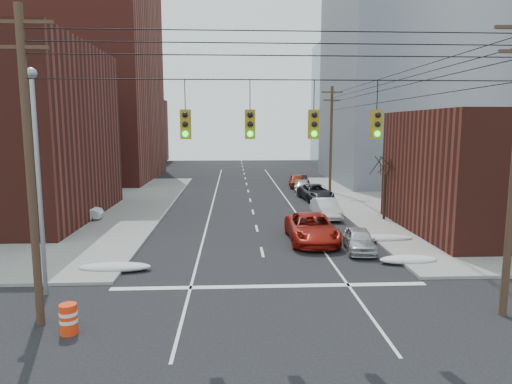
{
  "coord_description": "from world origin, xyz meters",
  "views": [
    {
      "loc": [
        -1.58,
        -12.81,
        7.07
      ],
      "look_at": [
        -0.2,
        14.91,
        3.0
      ],
      "focal_mm": 32.0,
      "sensor_mm": 36.0,
      "label": 1
    }
  ],
  "objects": [
    {
      "name": "street_light",
      "position": [
        -9.5,
        6.0,
        5.54
      ],
      "size": [
        0.44,
        0.44,
        9.32
      ],
      "color": "gray",
      "rests_on": "ground"
    },
    {
      "name": "red_pickup",
      "position": [
        3.17,
        14.22,
        0.84
      ],
      "size": [
        2.82,
        6.08,
        1.69
      ],
      "primitive_type": "imported",
      "rotation": [
        0.0,
        0.0,
        -0.0
      ],
      "color": "#9C170E",
      "rests_on": "ground"
    },
    {
      "name": "snow_nw",
      "position": [
        -7.4,
        9.0,
        0.21
      ],
      "size": [
        3.5,
        1.08,
        0.42
      ],
      "primitive_type": "ellipsoid",
      "color": "silver",
      "rests_on": "ground"
    },
    {
      "name": "snow_ne",
      "position": [
        7.4,
        9.5,
        0.21
      ],
      "size": [
        3.0,
        1.08,
        0.42
      ],
      "primitive_type": "ellipsoid",
      "color": "silver",
      "rests_on": "ground"
    },
    {
      "name": "parked_car_b",
      "position": [
        5.5,
        21.33,
        0.73
      ],
      "size": [
        1.76,
        4.52,
        1.47
      ],
      "primitive_type": "imported",
      "rotation": [
        0.0,
        0.0,
        0.05
      ],
      "color": "silver",
      "rests_on": "ground"
    },
    {
      "name": "lot_car_a",
      "position": [
        -13.27,
        20.79,
        0.79
      ],
      "size": [
        3.94,
        1.46,
        1.29
      ],
      "primitive_type": "imported",
      "rotation": [
        0.0,
        0.0,
        1.59
      ],
      "color": "silver",
      "rests_on": "sidewalk_nw"
    },
    {
      "name": "parked_car_d",
      "position": [
        5.67,
        34.1,
        0.62
      ],
      "size": [
        2.01,
        4.35,
        1.23
      ],
      "primitive_type": "imported",
      "rotation": [
        0.0,
        0.0,
        -0.07
      ],
      "color": "#ABAAAF",
      "rests_on": "ground"
    },
    {
      "name": "bare_tree",
      "position": [
        9.59,
        20.0,
        2.32
      ],
      "size": [
        2.09,
        2.2,
        4.93
      ],
      "color": "black",
      "rests_on": "ground"
    },
    {
      "name": "parked_car_a",
      "position": [
        5.5,
        11.92,
        0.66
      ],
      "size": [
        1.99,
        4.01,
        1.32
      ],
      "primitive_type": "imported",
      "rotation": [
        0.0,
        0.0,
        -0.12
      ],
      "color": "#B6B6BB",
      "rests_on": "ground"
    },
    {
      "name": "lot_car_c",
      "position": [
        -18.38,
        23.42,
        0.84
      ],
      "size": [
        4.78,
        1.98,
        1.38
      ],
      "primitive_type": "imported",
      "rotation": [
        0.0,
        0.0,
        1.56
      ],
      "color": "black",
      "rests_on": "sidewalk_nw"
    },
    {
      "name": "building_glass",
      "position": [
        24.0,
        70.0,
        11.0
      ],
      "size": [
        20.0,
        18.0,
        22.0
      ],
      "primitive_type": "cube",
      "color": "gray",
      "rests_on": "ground"
    },
    {
      "name": "construction_barrel",
      "position": [
        -7.24,
        2.23,
        0.54
      ],
      "size": [
        0.78,
        0.78,
        1.05
      ],
      "rotation": [
        0.0,
        0.0,
        0.36
      ],
      "color": "#FD340D",
      "rests_on": "ground"
    },
    {
      "name": "parked_car_e",
      "position": [
        5.71,
        38.88,
        0.75
      ],
      "size": [
        2.07,
        4.49,
        1.49
      ],
      "primitive_type": "imported",
      "rotation": [
        0.0,
        0.0,
        -0.07
      ],
      "color": "maroon",
      "rests_on": "ground"
    },
    {
      "name": "parked_car_f",
      "position": [
        6.4,
        40.43,
        0.62
      ],
      "size": [
        1.55,
        3.84,
        1.24
      ],
      "primitive_type": "imported",
      "rotation": [
        0.0,
        0.0,
        0.06
      ],
      "color": "black",
      "rests_on": "ground"
    },
    {
      "name": "snow_east_far",
      "position": [
        7.4,
        14.0,
        0.21
      ],
      "size": [
        4.0,
        1.08,
        0.42
      ],
      "primitive_type": "ellipsoid",
      "color": "silver",
      "rests_on": "ground"
    },
    {
      "name": "utility_pole_far",
      "position": [
        8.5,
        34.0,
        5.78
      ],
      "size": [
        2.2,
        0.28,
        11.0
      ],
      "color": "#473323",
      "rests_on": "ground"
    },
    {
      "name": "ground",
      "position": [
        0.0,
        0.0,
        0.0
      ],
      "size": [
        160.0,
        160.0,
        0.0
      ],
      "primitive_type": "plane",
      "color": "black",
      "rests_on": "ground"
    },
    {
      "name": "lot_car_b",
      "position": [
        -15.46,
        23.31,
        0.76
      ],
      "size": [
        4.87,
        3.71,
        1.23
      ],
      "primitive_type": "imported",
      "rotation": [
        0.0,
        0.0,
        2.01
      ],
      "color": "#B8B9BE",
      "rests_on": "sidewalk_nw"
    },
    {
      "name": "building_brick_tall",
      "position": [
        -24.0,
        48.0,
        15.0
      ],
      "size": [
        24.0,
        20.0,
        30.0
      ],
      "primitive_type": "cube",
      "color": "maroon",
      "rests_on": "ground"
    },
    {
      "name": "traffic_signals",
      "position": [
        0.1,
        2.97,
        7.17
      ],
      "size": [
        17.0,
        0.42,
        2.02
      ],
      "color": "black",
      "rests_on": "ground"
    },
    {
      "name": "building_brick_far",
      "position": [
        -26.0,
        74.0,
        6.0
      ],
      "size": [
        22.0,
        18.0,
        12.0
      ],
      "primitive_type": "cube",
      "color": "#4D1D17",
      "rests_on": "ground"
    },
    {
      "name": "building_office",
      "position": [
        22.0,
        44.0,
        12.5
      ],
      "size": [
        22.0,
        20.0,
        25.0
      ],
      "primitive_type": "cube",
      "color": "gray",
      "rests_on": "ground"
    },
    {
      "name": "lot_car_d",
      "position": [
        -19.31,
        27.96,
        0.87
      ],
      "size": [
        4.57,
        3.12,
        1.44
      ],
      "primitive_type": "imported",
      "rotation": [
        0.0,
        0.0,
        1.2
      ],
      "color": "#B0AFB4",
      "rests_on": "sidewalk_nw"
    },
    {
      "name": "parked_car_c",
      "position": [
        6.22,
        29.82,
        0.75
      ],
      "size": [
        3.07,
        5.61,
        1.49
      ],
      "primitive_type": "imported",
      "rotation": [
        0.0,
        0.0,
        0.11
      ],
      "color": "black",
      "rests_on": "ground"
    },
    {
      "name": "utility_pole_left",
      "position": [
        -8.5,
        3.0,
        5.78
      ],
      "size": [
        2.2,
        0.28,
        11.0
      ],
      "color": "#473323",
      "rests_on": "ground"
    }
  ]
}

